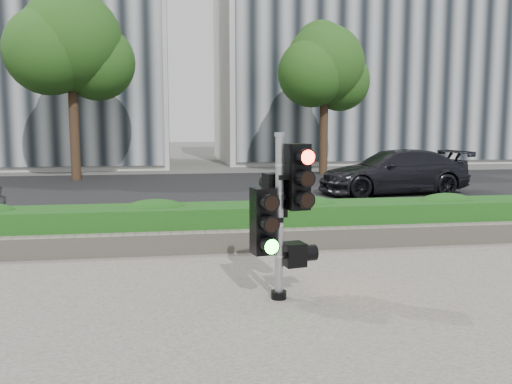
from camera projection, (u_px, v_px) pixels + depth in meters
ground at (243, 287)px, 7.12m from camera, size 120.00×120.00×0.00m
sidewalk at (281, 370)px, 4.67m from camera, size 16.00×11.00×0.03m
road at (201, 192)px, 16.92m from camera, size 60.00×13.00×0.02m
curb at (221, 235)px, 10.20m from camera, size 60.00×0.25×0.12m
stone_wall at (228, 241)px, 8.96m from camera, size 12.00×0.32×0.34m
hedge at (224, 224)px, 9.58m from camera, size 12.00×1.00×0.68m
building_left at (7, 17)px, 27.36m from camera, size 16.00×9.00×15.00m
building_right at (369, 60)px, 32.57m from camera, size 18.00×10.00×12.00m
tree_left at (71, 45)px, 20.08m from camera, size 4.61×4.03×7.34m
tree_right at (324, 68)px, 22.65m from camera, size 4.10×3.58×6.53m
traffic_signal at (280, 208)px, 6.45m from camera, size 0.72×0.58×2.00m
car_dark at (393, 172)px, 16.49m from camera, size 4.78×2.31×1.34m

